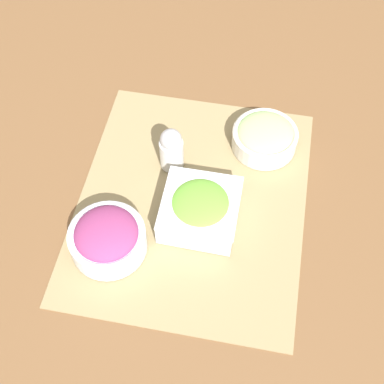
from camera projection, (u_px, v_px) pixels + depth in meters
name	position (u px, v px, depth m)	size (l,w,h in m)	color
ground_plane	(192.00, 202.00, 1.00)	(3.00, 3.00, 0.00)	brown
placemat	(192.00, 201.00, 1.00)	(0.51, 0.42, 0.00)	#937F56
onion_bowl	(107.00, 237.00, 0.92)	(0.13, 0.13, 0.07)	silver
lettuce_bowl	(200.00, 209.00, 0.95)	(0.14, 0.14, 0.07)	white
cucumber_bowl	(265.00, 136.00, 1.05)	(0.13, 0.13, 0.05)	silver
pepper_shaker	(171.00, 149.00, 1.01)	(0.05, 0.05, 0.10)	silver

